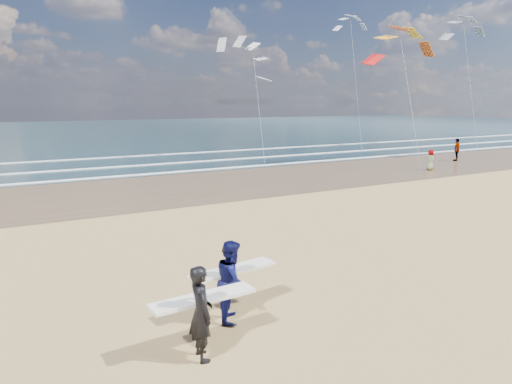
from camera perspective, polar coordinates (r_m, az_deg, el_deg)
wet_sand_strip at (r=35.76m, az=12.76°, el=2.89°), size 220.00×12.00×0.01m
ocean at (r=83.95m, az=-12.63°, el=7.53°), size 220.00×100.00×0.02m
foam_breakers at (r=43.75m, az=3.96°, el=4.68°), size 220.00×11.70×0.05m
surfer_near at (r=9.30m, az=-6.85°, el=-14.55°), size 2.22×1.04×1.93m
surfer_far at (r=10.76m, az=-2.97°, el=-10.90°), size 2.25×1.33×1.91m
beachgoer_0 at (r=36.28m, az=20.97°, el=3.76°), size 0.84×0.89×1.53m
beachgoer_1 at (r=42.88m, az=23.80°, el=4.85°), size 1.21×0.98×1.93m
kite_0 at (r=38.02m, az=18.26°, el=13.75°), size 6.94×4.86×11.99m
kite_1 at (r=40.59m, az=0.11°, el=12.79°), size 5.93×4.75×11.00m
kite_2 at (r=57.43m, az=24.99°, el=14.09°), size 6.66×4.83×15.64m
kite_5 at (r=53.58m, az=12.31°, el=14.09°), size 4.56×4.60×15.45m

